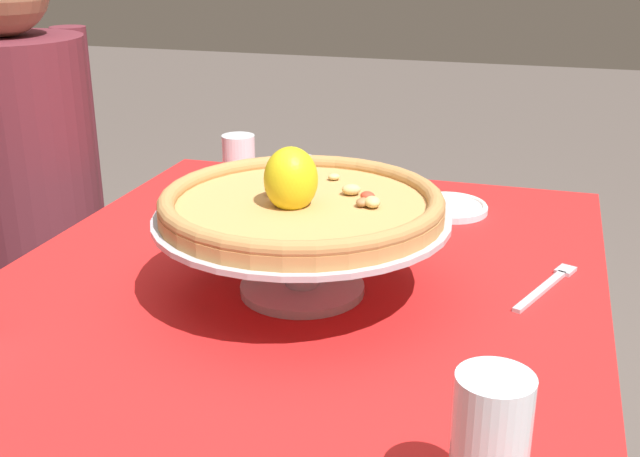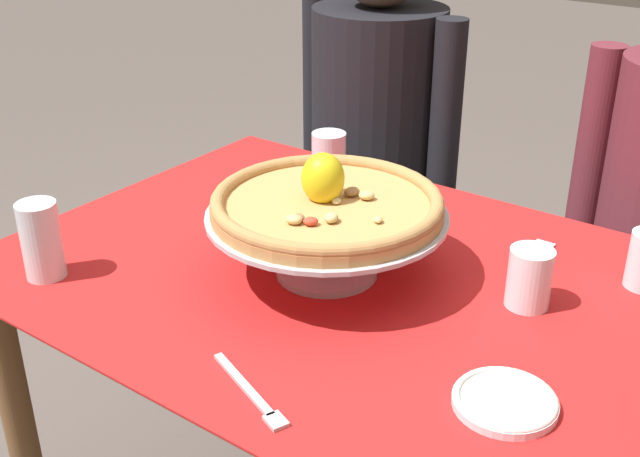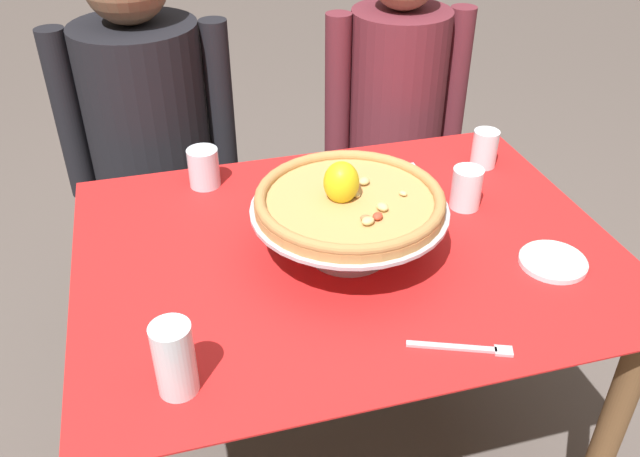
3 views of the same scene
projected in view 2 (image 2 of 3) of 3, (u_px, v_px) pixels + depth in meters
The scene contains 10 objects.
dining_table at pixel (336, 325), 1.45m from camera, with size 1.17×0.89×0.75m.
pizza_stand at pixel (327, 229), 1.35m from camera, with size 0.41×0.41×0.12m.
pizza at pixel (327, 202), 1.33m from camera, with size 0.39×0.39×0.10m.
water_glass_side_right at pixel (529, 282), 1.27m from camera, with size 0.07×0.07×0.10m.
water_glass_back_left at pixel (329, 157), 1.77m from camera, with size 0.08×0.08×0.10m.
water_glass_front_left at pixel (42, 245), 1.35m from camera, with size 0.07×0.07×0.14m.
side_plate at pixel (505, 401), 1.06m from camera, with size 0.14×0.14×0.02m.
dinner_fork at pixel (252, 394), 1.08m from camera, with size 0.18×0.09×0.01m.
sugar_packet at pixel (541, 247), 1.47m from camera, with size 0.05×0.04×0.01m, color silver.
diner_left at pixel (375, 162), 2.20m from camera, with size 0.51×0.38×1.28m.
Camera 2 is at (0.70, -1.01, 1.43)m, focal length 44.39 mm.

